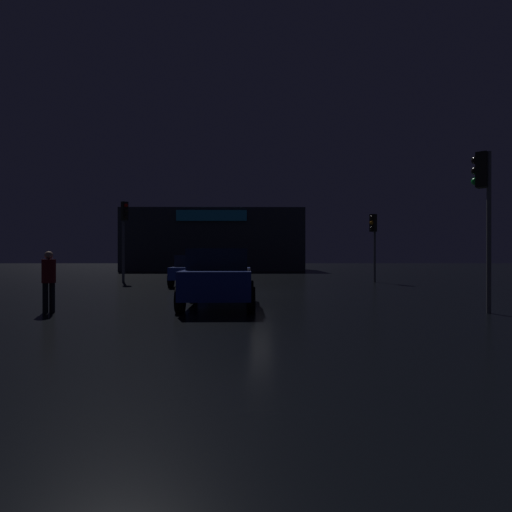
{
  "coord_description": "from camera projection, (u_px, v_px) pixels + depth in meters",
  "views": [
    {
      "loc": [
        0.5,
        -16.78,
        1.48
      ],
      "look_at": [
        0.74,
        7.13,
        1.43
      ],
      "focal_mm": 30.3,
      "sensor_mm": 36.0,
      "label": 1
    }
  ],
  "objects": [
    {
      "name": "ground_plane",
      "position": [
        239.0,
        293.0,
        16.77
      ],
      "size": [
        120.0,
        120.0,
        0.0
      ],
      "primitive_type": "plane",
      "color": "black"
    },
    {
      "name": "store_building",
      "position": [
        216.0,
        241.0,
        42.62
      ],
      "size": [
        16.8,
        8.34,
        5.79
      ],
      "color": "#33383D",
      "rests_on": "ground"
    },
    {
      "name": "traffic_signal_main",
      "position": [
        483.0,
        191.0,
        11.04
      ],
      "size": [
        0.43,
        0.42,
        4.12
      ],
      "color": "#595B60",
      "rests_on": "ground"
    },
    {
      "name": "traffic_signal_cross_left",
      "position": [
        373.0,
        232.0,
        23.42
      ],
      "size": [
        0.42,
        0.42,
        3.7
      ],
      "color": "#595B60",
      "rests_on": "ground"
    },
    {
      "name": "traffic_signal_cross_right",
      "position": [
        124.0,
        225.0,
        23.54
      ],
      "size": [
        0.42,
        0.42,
        4.39
      ],
      "color": "#595B60",
      "rests_on": "ground"
    },
    {
      "name": "car_near",
      "position": [
        219.0,
        277.0,
        12.42
      ],
      "size": [
        2.07,
        4.13,
        1.66
      ],
      "color": "navy",
      "rests_on": "ground"
    },
    {
      "name": "car_far",
      "position": [
        195.0,
        269.0,
        21.26
      ],
      "size": [
        1.99,
        4.62,
        1.48
      ],
      "color": "navy",
      "rests_on": "ground"
    },
    {
      "name": "pedestrian",
      "position": [
        49.0,
        277.0,
        11.08
      ],
      "size": [
        0.48,
        0.48,
        1.58
      ],
      "color": "black",
      "rests_on": "ground"
    }
  ]
}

